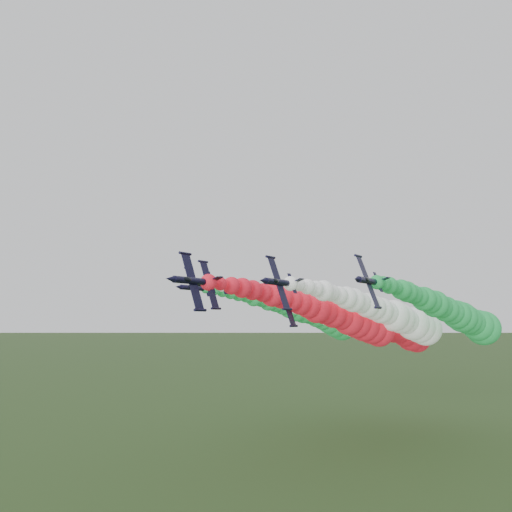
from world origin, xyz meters
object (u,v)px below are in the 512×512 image
Objects in this scene: jet_outer_right at (458,316)px; jet_trail at (388,328)px; jet_outer_left at (314,316)px; jet_inner_left at (336,316)px; jet_lead at (342,318)px; jet_inner_right at (397,318)px.

jet_outer_right reaches higher than jet_trail.
jet_inner_left is at bearing -42.48° from jet_outer_left.
jet_lead is at bearing -50.79° from jet_outer_left.
jet_lead is 32.39m from jet_outer_left.
jet_outer_left is (-20.47, 25.09, 0.43)m from jet_lead.
jet_trail is (-6.37, 11.42, -2.77)m from jet_inner_right.
jet_inner_left reaches higher than jet_trail.
jet_inner_right is at bearing -20.69° from jet_outer_left.
jet_outer_left is at bearing 159.31° from jet_inner_right.
jet_outer_right is at bearing 49.70° from jet_lead.
jet_inner_right is at bearing -144.93° from jet_outer_right.
jet_inner_right is 1.00× the size of jet_outer_left.
jet_outer_left is (-27.96, 10.56, 0.38)m from jet_inner_right.
jet_outer_right is (39.92, -2.16, 0.06)m from jet_outer_left.
jet_inner_right reaches higher than jet_lead.
jet_outer_left reaches higher than jet_outer_right.
jet_inner_right is (15.82, 0.55, -0.50)m from jet_inner_left.
jet_inner_right is 1.00× the size of jet_trail.
jet_outer_left is at bearing 137.52° from jet_inner_left.
jet_outer_left reaches higher than jet_lead.
jet_lead is at bearing -117.25° from jet_inner_right.
jet_outer_right is 1.01× the size of jet_trail.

